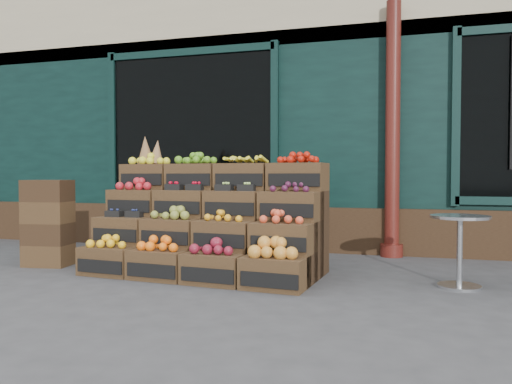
# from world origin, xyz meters

# --- Properties ---
(ground) EXTENTS (60.00, 60.00, 0.00)m
(ground) POSITION_xyz_m (0.00, 0.00, 0.00)
(ground) COLOR #3D3D3F
(ground) RESTS_ON ground
(shop_facade) EXTENTS (12.00, 6.24, 4.80)m
(shop_facade) POSITION_xyz_m (0.00, 5.11, 2.40)
(shop_facade) COLOR black
(shop_facade) RESTS_ON ground
(crate_display) EXTENTS (2.48, 1.37, 1.49)m
(crate_display) POSITION_xyz_m (-0.66, 0.49, 0.46)
(crate_display) COLOR #422D1A
(crate_display) RESTS_ON ground
(spare_crates) EXTENTS (0.53, 0.40, 0.98)m
(spare_crates) POSITION_xyz_m (-2.55, 0.31, 0.49)
(spare_crates) COLOR #422D1A
(spare_crates) RESTS_ON ground
(bistro_table) EXTENTS (0.53, 0.53, 0.67)m
(bistro_table) POSITION_xyz_m (1.82, 0.41, 0.41)
(bistro_table) COLOR silver
(bistro_table) RESTS_ON ground
(shopkeeper) EXTENTS (0.66, 0.44, 1.79)m
(shopkeeper) POSITION_xyz_m (-1.61, 2.81, 0.89)
(shopkeeper) COLOR #1D652E
(shopkeeper) RESTS_ON ground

